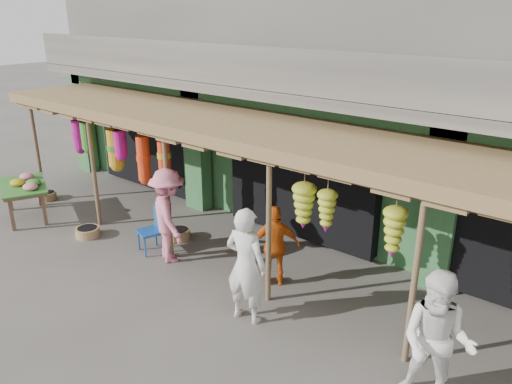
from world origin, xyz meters
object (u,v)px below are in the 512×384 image
Objects in this scene: person_front at (246,265)px; person_vendor at (275,246)px; flower_table at (25,186)px; blue_chair at (154,227)px; person_shopper at (169,216)px; person_right at (437,343)px.

person_vendor is (-0.30, 1.16, -0.21)m from person_front.
blue_chair is at bearing 35.66° from flower_table.
flower_table is 4.33m from person_shopper.
person_front is at bearing -166.03° from person_shopper.
person_front is 1.21m from person_vendor.
person_right reaches higher than flower_table.
person_right is 0.99× the size of person_shopper.
person_front reaches higher than person_vendor.
person_front reaches higher than blue_chair.
person_front is (3.04, -0.62, 0.45)m from blue_chair.
person_front is at bearing 64.65° from person_vendor.
person_vendor is (2.74, 0.53, 0.24)m from blue_chair.
person_shopper reaches higher than person_right.
person_right reaches higher than blue_chair.
person_vendor is at bearing 35.19° from flower_table.
person_front is at bearing 24.99° from flower_table.
flower_table is 3.80m from blue_chair.
person_front is 1.02× the size of person_shopper.
person_shopper reaches higher than flower_table.
flower_table is 0.97× the size of person_front.
person_vendor is at bearing -138.01° from person_shopper.
person_front is 2.55m from person_shopper.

